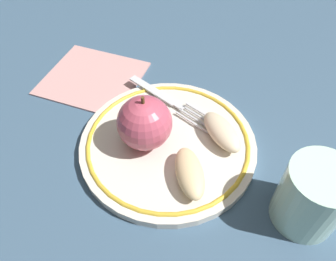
% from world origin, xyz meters
% --- Properties ---
extents(ground_plane, '(2.00, 2.00, 0.00)m').
position_xyz_m(ground_plane, '(0.00, 0.00, 0.00)').
color(ground_plane, '#3B566F').
extents(plate, '(0.24, 0.24, 0.02)m').
position_xyz_m(plate, '(0.02, 0.01, 0.01)').
color(plate, silver).
rests_on(plate, ground_plane).
extents(apple_red_whole, '(0.07, 0.07, 0.08)m').
position_xyz_m(apple_red_whole, '(-0.00, 0.03, 0.05)').
color(apple_red_whole, '#C44D62').
rests_on(apple_red_whole, plate).
extents(apple_slice_front, '(0.06, 0.08, 0.02)m').
position_xyz_m(apple_slice_front, '(0.07, -0.05, 0.03)').
color(apple_slice_front, beige).
rests_on(apple_slice_front, plate).
extents(apple_slice_back, '(0.07, 0.08, 0.02)m').
position_xyz_m(apple_slice_back, '(-0.01, -0.05, 0.03)').
color(apple_slice_back, beige).
rests_on(apple_slice_back, plate).
extents(fork, '(0.03, 0.17, 0.00)m').
position_xyz_m(fork, '(0.08, 0.05, 0.02)').
color(fork, silver).
rests_on(fork, plate).
extents(drinking_glass, '(0.07, 0.07, 0.09)m').
position_xyz_m(drinking_glass, '(0.04, -0.18, 0.04)').
color(drinking_glass, silver).
rests_on(drinking_glass, ground_plane).
extents(napkin_folded, '(0.18, 0.19, 0.01)m').
position_xyz_m(napkin_folded, '(0.05, 0.20, 0.00)').
color(napkin_folded, '#CA9591').
rests_on(napkin_folded, ground_plane).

